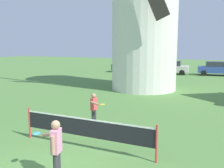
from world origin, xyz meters
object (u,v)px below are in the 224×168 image
(player_far, at_px, (94,107))
(parked_car_green, at_px, (128,66))
(player_near, at_px, (56,146))
(parked_car_blue, at_px, (216,68))
(tennis_net, at_px, (85,128))
(parked_car_cream, at_px, (170,67))

(player_far, relative_size, parked_car_green, 0.32)
(player_near, xyz_separation_m, parked_car_blue, (2.48, 25.60, -0.03))
(player_far, xyz_separation_m, parked_car_blue, (3.79, 21.32, 0.08))
(tennis_net, distance_m, player_far, 2.64)
(player_near, distance_m, player_far, 4.48)
(tennis_net, bearing_deg, parked_car_cream, 95.46)
(player_near, xyz_separation_m, parked_car_green, (-7.86, 24.71, -0.03))
(player_near, bearing_deg, parked_car_cream, 95.71)
(player_near, height_order, parked_car_cream, parked_car_cream)
(player_far, xyz_separation_m, parked_car_cream, (-1.18, 20.64, 0.08))
(tennis_net, distance_m, parked_car_cream, 23.18)
(player_near, xyz_separation_m, parked_car_cream, (-2.49, 24.93, -0.02))
(parked_car_blue, bearing_deg, player_far, -100.09)
(player_far, relative_size, parked_car_blue, 0.32)
(player_far, bearing_deg, tennis_net, -67.09)
(tennis_net, xyz_separation_m, parked_car_blue, (2.77, 23.75, 0.13))
(player_near, distance_m, parked_car_cream, 25.05)
(parked_car_green, bearing_deg, tennis_net, -71.66)
(tennis_net, relative_size, parked_car_blue, 1.14)
(tennis_net, height_order, player_far, player_far)
(player_far, xyz_separation_m, parked_car_green, (-6.55, 20.43, 0.08))
(player_near, height_order, parked_car_green, parked_car_green)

